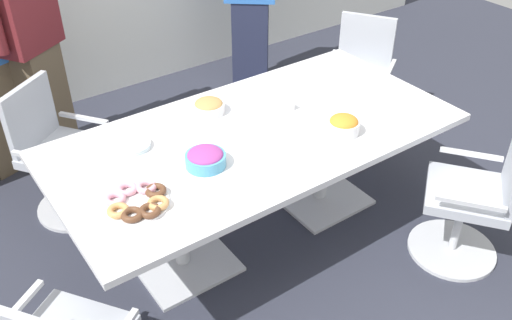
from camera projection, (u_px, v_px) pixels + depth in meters
The scene contains 12 objects.
ground_plane at pixel (256, 228), 3.73m from camera, with size 10.00×10.00×0.01m, color #2D303D.
conference_table at pixel (256, 150), 3.36m from camera, with size 2.40×1.20×0.75m.
office_chair_0 at pixel (60, 158), 3.68m from camera, with size 0.75×0.75×0.91m.
office_chair_2 at pixel (474, 202), 3.30m from camera, with size 0.76×0.76×0.91m.
office_chair_3 at pixel (358, 82), 4.57m from camera, with size 0.75×0.75×0.91m.
person_standing_2 at pixel (30, 35), 3.87m from camera, with size 0.55×0.43×1.87m.
snack_bowl_candy_mix at pixel (205, 158), 2.99m from camera, with size 0.22×0.22×0.10m.
snack_bowl_cookies at pixel (209, 106), 3.45m from camera, with size 0.20×0.20×0.09m.
snack_bowl_chips_orange at pixel (344, 125), 3.26m from camera, with size 0.19×0.19×0.11m.
donut_platter at pixel (138, 201), 2.74m from camera, with size 0.32×0.33×0.04m.
plate_stack at pixel (133, 145), 3.15m from camera, with size 0.20×0.20×0.03m.
napkin_pile at pixel (274, 104), 3.50m from camera, with size 0.18×0.18×0.07m, color white.
Camera 1 is at (-1.61, -2.27, 2.51)m, focal length 39.44 mm.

